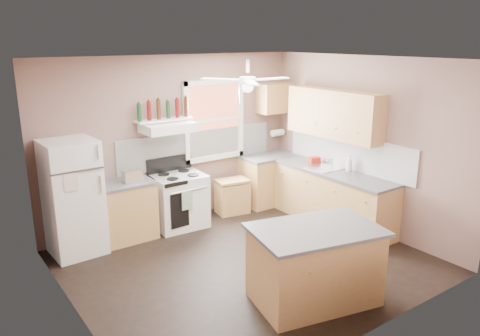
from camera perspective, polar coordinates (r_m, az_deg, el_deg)
floor at (r=6.50m, az=0.84°, el=-11.40°), size 4.50×4.50×0.00m
ceiling at (r=5.79m, az=0.95°, el=13.11°), size 4.50×4.50×0.00m
wall_back at (r=7.68m, az=-8.14°, el=3.43°), size 4.50×0.05×2.70m
wall_right at (r=7.55m, az=14.94°, el=2.83°), size 0.05×4.00×2.70m
wall_left at (r=5.06m, az=-20.37°, el=-3.90°), size 0.05×4.00×2.70m
backsplash_back at (r=7.90m, az=-5.06°, el=2.57°), size 2.90×0.03×0.55m
backsplash_right at (r=7.74m, az=12.96°, el=1.96°), size 0.03×2.60×0.55m
window_view at (r=7.97m, az=-3.26°, el=5.83°), size 1.00×0.02×1.20m
window_frame at (r=7.94m, az=-3.15°, el=5.81°), size 1.16×0.07×1.36m
refrigerator at (r=6.87m, az=-19.69°, el=-3.45°), size 0.72×0.70×1.63m
base_cabinet_left at (r=7.24m, az=-14.11°, el=-5.26°), size 0.90×0.60×0.86m
counter_left at (r=7.10m, az=-14.35°, el=-1.86°), size 0.92×0.62×0.04m
toaster at (r=7.06m, az=-13.00°, el=-0.94°), size 0.28×0.16×0.18m
stove at (r=7.56m, az=-7.40°, el=-4.00°), size 0.83×0.69×0.86m
range_hood at (r=7.29m, az=-8.81°, el=4.91°), size 0.78×0.50×0.14m
bottle_shelf at (r=7.38m, az=-9.27°, el=5.81°), size 0.90×0.26×0.03m
cart at (r=8.12m, az=-0.94°, el=-3.66°), size 0.59×0.45×0.54m
base_cabinet_corner at (r=8.59m, az=3.52°, el=-1.48°), size 1.00×0.60×0.86m
base_cabinet_right at (r=7.75m, az=11.22°, el=-3.68°), size 0.60×2.20×0.86m
counter_corner at (r=8.46m, az=3.57°, el=1.44°), size 1.02×0.62×0.04m
counter_right at (r=7.60m, az=11.35°, el=-0.50°), size 0.62×2.22×0.04m
sink at (r=7.73m, az=10.28°, el=-0.06°), size 0.55×0.45×0.03m
faucet at (r=7.83m, az=11.13°, el=0.66°), size 0.03×0.03×0.14m
upper_cabinet_right at (r=7.64m, az=11.34°, el=6.51°), size 0.33×1.80×0.76m
upper_cabinet_corner at (r=8.50m, az=4.19°, el=8.49°), size 0.60×0.33×0.52m
paper_towel at (r=8.70m, az=4.59°, el=4.31°), size 0.26×0.12×0.12m
island at (r=5.53m, az=9.06°, el=-11.75°), size 1.51×1.14×0.86m
island_top at (r=5.34m, az=9.27°, el=-7.46°), size 1.60×1.23×0.04m
ceiling_fan_hub at (r=5.81m, az=0.94°, el=10.65°), size 0.20×0.20×0.08m
soap_bottle at (r=7.60m, az=13.18°, el=0.56°), size 0.11×0.11×0.26m
red_caddy at (r=8.02m, az=9.07°, el=0.98°), size 0.21×0.17×0.10m
wine_bottles at (r=7.35m, az=-9.27°, el=7.04°), size 0.86×0.06×0.31m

